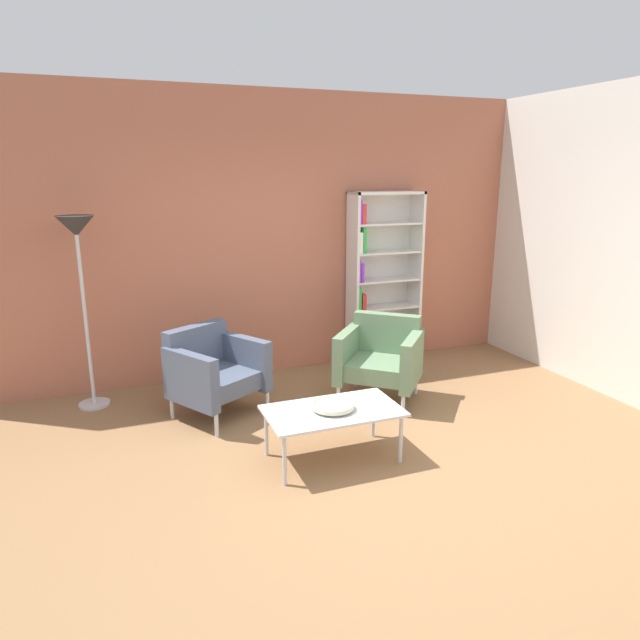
{
  "coord_description": "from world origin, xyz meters",
  "views": [
    {
      "loc": [
        -1.64,
        -3.29,
        2.11
      ],
      "look_at": [
        -0.06,
        0.84,
        0.95
      ],
      "focal_mm": 32.01,
      "sensor_mm": 36.0,
      "label": 1
    }
  ],
  "objects_px": {
    "armchair_corner_red": "(381,357)",
    "floor_lamp_torchiere": "(78,250)",
    "bookshelf_tall": "(379,280)",
    "decorative_bowl": "(333,405)",
    "coffee_table_low": "(333,414)",
    "armchair_spare_guest": "(214,370)"
  },
  "relations": [
    {
      "from": "decorative_bowl",
      "to": "armchair_corner_red",
      "type": "bearing_deg",
      "value": 47.36
    },
    {
      "from": "armchair_corner_red",
      "to": "floor_lamp_torchiere",
      "type": "height_order",
      "value": "floor_lamp_torchiere"
    },
    {
      "from": "coffee_table_low",
      "to": "armchair_corner_red",
      "type": "bearing_deg",
      "value": 47.36
    },
    {
      "from": "decorative_bowl",
      "to": "armchair_spare_guest",
      "type": "xyz_separation_m",
      "value": [
        -0.67,
        1.14,
        -0.02
      ]
    },
    {
      "from": "armchair_corner_red",
      "to": "coffee_table_low",
      "type": "bearing_deg",
      "value": -91.65
    },
    {
      "from": "armchair_corner_red",
      "to": "armchair_spare_guest",
      "type": "bearing_deg",
      "value": -146.31
    },
    {
      "from": "bookshelf_tall",
      "to": "floor_lamp_torchiere",
      "type": "height_order",
      "value": "bookshelf_tall"
    },
    {
      "from": "coffee_table_low",
      "to": "armchair_spare_guest",
      "type": "relative_size",
      "value": 1.07
    },
    {
      "from": "armchair_spare_guest",
      "to": "armchair_corner_red",
      "type": "height_order",
      "value": "same"
    },
    {
      "from": "decorative_bowl",
      "to": "bookshelf_tall",
      "type": "bearing_deg",
      "value": 55.48
    },
    {
      "from": "bookshelf_tall",
      "to": "floor_lamp_torchiere",
      "type": "xyz_separation_m",
      "value": [
        -3.01,
        -0.2,
        0.51
      ]
    },
    {
      "from": "bookshelf_tall",
      "to": "decorative_bowl",
      "type": "distance_m",
      "value": 2.4
    },
    {
      "from": "bookshelf_tall",
      "to": "floor_lamp_torchiere",
      "type": "relative_size",
      "value": 1.09
    },
    {
      "from": "coffee_table_low",
      "to": "decorative_bowl",
      "type": "distance_m",
      "value": 0.07
    },
    {
      "from": "floor_lamp_torchiere",
      "to": "decorative_bowl",
      "type": "bearing_deg",
      "value": -45.82
    },
    {
      "from": "armchair_spare_guest",
      "to": "floor_lamp_torchiere",
      "type": "height_order",
      "value": "floor_lamp_torchiere"
    },
    {
      "from": "bookshelf_tall",
      "to": "armchair_corner_red",
      "type": "bearing_deg",
      "value": -114.89
    },
    {
      "from": "armchair_corner_red",
      "to": "floor_lamp_torchiere",
      "type": "relative_size",
      "value": 0.55
    },
    {
      "from": "decorative_bowl",
      "to": "floor_lamp_torchiere",
      "type": "relative_size",
      "value": 0.18
    },
    {
      "from": "floor_lamp_torchiere",
      "to": "armchair_spare_guest",
      "type": "bearing_deg",
      "value": -30.18
    },
    {
      "from": "coffee_table_low",
      "to": "floor_lamp_torchiere",
      "type": "xyz_separation_m",
      "value": [
        -1.68,
        1.73,
        1.08
      ]
    },
    {
      "from": "bookshelf_tall",
      "to": "coffee_table_low",
      "type": "xyz_separation_m",
      "value": [
        -1.33,
        -1.93,
        -0.57
      ]
    }
  ]
}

